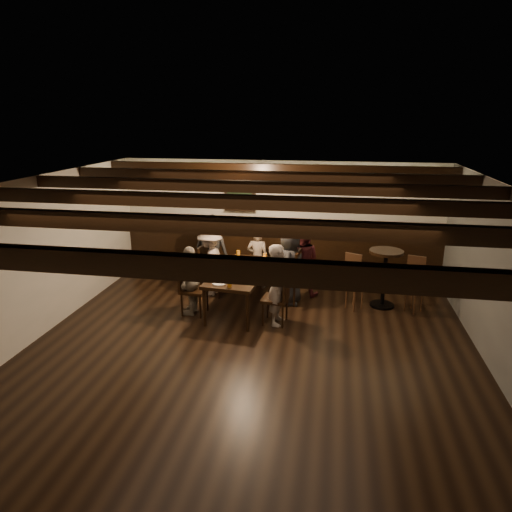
% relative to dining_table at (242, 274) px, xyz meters
% --- Properties ---
extents(room, '(7.00, 7.00, 7.00)m').
position_rel_dining_table_xyz_m(room, '(0.15, 0.49, 0.44)').
color(room, black).
rests_on(room, ground).
extents(dining_table, '(1.00, 1.90, 0.69)m').
position_rel_dining_table_xyz_m(dining_table, '(0.00, 0.00, 0.00)').
color(dining_table, black).
rests_on(dining_table, floor).
extents(chair_left_near, '(0.47, 0.47, 0.95)m').
position_rel_dining_table_xyz_m(chair_left_near, '(-0.67, 0.52, -0.34)').
color(chair_left_near, black).
rests_on(chair_left_near, floor).
extents(chair_left_far, '(0.44, 0.44, 0.89)m').
position_rel_dining_table_xyz_m(chair_left_far, '(-0.76, -0.38, -0.36)').
color(chair_left_far, black).
rests_on(chair_left_far, floor).
extents(chair_right_near, '(0.49, 0.49, 0.98)m').
position_rel_dining_table_xyz_m(chair_right_near, '(0.76, 0.38, -0.33)').
color(chair_right_near, black).
rests_on(chair_right_near, floor).
extents(chair_right_far, '(0.44, 0.44, 0.88)m').
position_rel_dining_table_xyz_m(chair_right_far, '(0.67, -0.52, -0.36)').
color(chair_right_far, black).
rests_on(chair_right_far, floor).
extents(person_bench_left, '(0.74, 0.52, 1.43)m').
position_rel_dining_table_xyz_m(person_bench_left, '(-0.81, 0.98, 0.09)').
color(person_bench_left, black).
rests_on(person_bench_left, floor).
extents(person_bench_centre, '(0.46, 0.32, 1.18)m').
position_rel_dining_table_xyz_m(person_bench_centre, '(0.10, 1.05, -0.04)').
color(person_bench_centre, gray).
rests_on(person_bench_centre, floor).
extents(person_bench_right, '(0.69, 0.56, 1.32)m').
position_rel_dining_table_xyz_m(person_bench_right, '(0.98, 0.81, 0.03)').
color(person_bench_right, '#591E23').
rests_on(person_bench_right, floor).
extents(person_left_near, '(0.55, 0.86, 1.27)m').
position_rel_dining_table_xyz_m(person_left_near, '(-0.70, 0.52, 0.00)').
color(person_left_near, '#A29289').
rests_on(person_left_near, floor).
extents(person_left_far, '(0.36, 0.72, 1.19)m').
position_rel_dining_table_xyz_m(person_left_far, '(-0.79, -0.38, -0.04)').
color(person_left_far, gray).
rests_on(person_left_far, floor).
extents(person_right_near, '(0.51, 0.72, 1.39)m').
position_rel_dining_table_xyz_m(person_right_near, '(0.79, 0.38, 0.07)').
color(person_right_near, '#27272A').
rests_on(person_right_near, floor).
extents(person_right_far, '(0.36, 0.51, 1.33)m').
position_rel_dining_table_xyz_m(person_right_far, '(0.70, -0.52, 0.04)').
color(person_right_far, gray).
rests_on(person_right_far, floor).
extents(pint_a, '(0.07, 0.07, 0.14)m').
position_rel_dining_table_xyz_m(pint_a, '(-0.21, 0.72, 0.13)').
color(pint_a, '#BF7219').
rests_on(pint_a, dining_table).
extents(pint_b, '(0.07, 0.07, 0.14)m').
position_rel_dining_table_xyz_m(pint_b, '(0.31, 0.62, 0.13)').
color(pint_b, '#BF7219').
rests_on(pint_b, dining_table).
extents(pint_c, '(0.07, 0.07, 0.14)m').
position_rel_dining_table_xyz_m(pint_c, '(-0.29, 0.13, 0.13)').
color(pint_c, '#BF7219').
rests_on(pint_c, dining_table).
extents(pint_d, '(0.07, 0.07, 0.14)m').
position_rel_dining_table_xyz_m(pint_d, '(0.32, 0.17, 0.13)').
color(pint_d, silver).
rests_on(pint_d, dining_table).
extents(pint_e, '(0.07, 0.07, 0.14)m').
position_rel_dining_table_xyz_m(pint_e, '(-0.26, -0.43, 0.13)').
color(pint_e, '#BF7219').
rests_on(pint_e, dining_table).
extents(pint_f, '(0.07, 0.07, 0.14)m').
position_rel_dining_table_xyz_m(pint_f, '(0.15, -0.57, 0.13)').
color(pint_f, silver).
rests_on(pint_f, dining_table).
extents(pint_g, '(0.07, 0.07, 0.14)m').
position_rel_dining_table_xyz_m(pint_g, '(-0.03, -0.80, 0.13)').
color(pint_g, '#BF7219').
rests_on(pint_g, dining_table).
extents(plate_near, '(0.24, 0.24, 0.01)m').
position_rel_dining_table_xyz_m(plate_near, '(-0.22, -0.68, 0.06)').
color(plate_near, white).
rests_on(plate_near, dining_table).
extents(plate_far, '(0.24, 0.24, 0.01)m').
position_rel_dining_table_xyz_m(plate_far, '(0.15, -0.32, 0.06)').
color(plate_far, white).
rests_on(plate_far, dining_table).
extents(condiment_caddy, '(0.15, 0.10, 0.12)m').
position_rel_dining_table_xyz_m(condiment_caddy, '(-0.00, -0.05, 0.12)').
color(condiment_caddy, black).
rests_on(condiment_caddy, dining_table).
extents(candle, '(0.05, 0.05, 0.05)m').
position_rel_dining_table_xyz_m(candle, '(0.15, 0.29, 0.08)').
color(candle, beige).
rests_on(candle, dining_table).
extents(high_top_table, '(0.58, 0.58, 1.03)m').
position_rel_dining_table_xyz_m(high_top_table, '(2.44, 0.50, 0.04)').
color(high_top_table, black).
rests_on(high_top_table, floor).
extents(bar_stool_left, '(0.36, 0.38, 1.04)m').
position_rel_dining_table_xyz_m(bar_stool_left, '(1.94, 0.29, -0.24)').
color(bar_stool_left, '#361E11').
rests_on(bar_stool_left, floor).
extents(bar_stool_right, '(0.35, 0.37, 1.04)m').
position_rel_dining_table_xyz_m(bar_stool_right, '(2.94, 0.34, -0.24)').
color(bar_stool_right, '#361E11').
rests_on(bar_stool_right, floor).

